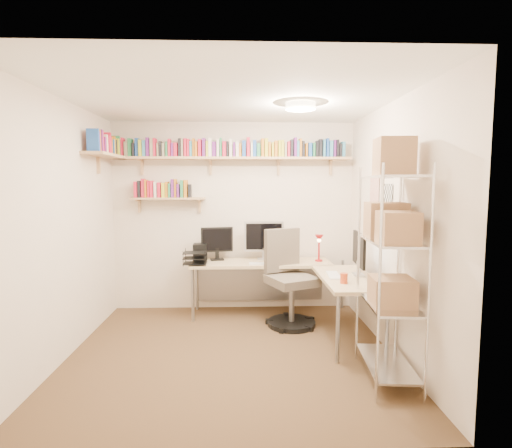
{
  "coord_description": "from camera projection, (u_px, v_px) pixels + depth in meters",
  "views": [
    {
      "loc": [
        0.11,
        -3.86,
        1.69
      ],
      "look_at": [
        0.27,
        0.55,
        1.24
      ],
      "focal_mm": 28.0,
      "sensor_mm": 36.0,
      "label": 1
    }
  ],
  "objects": [
    {
      "name": "office_chair",
      "position": [
        289.0,
        285.0,
        4.79
      ],
      "size": [
        0.67,
        0.68,
        1.14
      ],
      "rotation": [
        0.0,
        0.0,
        0.43
      ],
      "color": "black",
      "rests_on": "ground"
    },
    {
      "name": "wall_shelves",
      "position": [
        199.0,
        157.0,
        5.08
      ],
      "size": [
        3.12,
        1.09,
        0.8
      ],
      "color": "tan",
      "rests_on": "ground"
    },
    {
      "name": "room_shell",
      "position": [
        231.0,
        199.0,
        3.85
      ],
      "size": [
        3.24,
        3.04,
        2.52
      ],
      "color": "beige",
      "rests_on": "ground"
    },
    {
      "name": "wire_rack",
      "position": [
        391.0,
        234.0,
        3.34
      ],
      "size": [
        0.46,
        0.83,
        2.07
      ],
      "rotation": [
        0.0,
        0.0,
        -0.09
      ],
      "color": "silver",
      "rests_on": "ground"
    },
    {
      "name": "corner_desk",
      "position": [
        272.0,
        266.0,
        4.9
      ],
      "size": [
        2.14,
        1.77,
        1.2
      ],
      "color": "#C8B482",
      "rests_on": "ground"
    },
    {
      "name": "ground",
      "position": [
        231.0,
        353.0,
        4.01
      ],
      "size": [
        3.2,
        3.2,
        0.0
      ],
      "primitive_type": "plane",
      "color": "#4B3520",
      "rests_on": "ground"
    }
  ]
}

